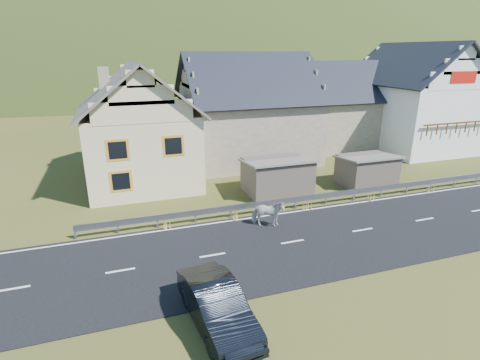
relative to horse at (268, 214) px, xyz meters
name	(u,v)px	position (x,y,z in m)	size (l,w,h in m)	color
ground	(362,231)	(4.49, -1.97, -0.76)	(160.00, 160.00, 0.00)	#344117
road	(362,230)	(4.49, -1.97, -0.74)	(60.00, 7.00, 0.04)	black
lane_markings	(363,230)	(4.49, -1.97, -0.71)	(60.00, 6.60, 0.01)	silver
guardrail	(326,196)	(4.49, 1.71, -0.20)	(28.10, 0.09, 0.75)	#93969B
shed_left	(277,176)	(2.49, 4.53, 0.34)	(4.30, 3.30, 2.40)	brown
shed_right	(366,171)	(8.99, 4.03, 0.24)	(3.80, 2.90, 2.20)	brown
house_cream	(139,119)	(-5.52, 10.03, 3.60)	(7.80, 9.80, 8.30)	beige
house_stone_a	(248,104)	(3.49, 13.03, 3.87)	(10.80, 9.80, 8.90)	tan
house_stone_b	(339,101)	(13.49, 15.03, 3.48)	(9.80, 8.80, 8.10)	tan
house_white	(414,93)	(19.49, 12.03, 4.30)	(8.80, 10.80, 9.70)	white
mountain	(149,111)	(9.49, 178.03, -20.76)	(440.00, 280.00, 260.00)	#203111
horse	(268,214)	(0.00, 0.00, 0.00)	(1.70, 0.78, 1.44)	beige
car	(217,306)	(-4.46, -6.35, -0.02)	(1.56, 4.48, 1.48)	black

